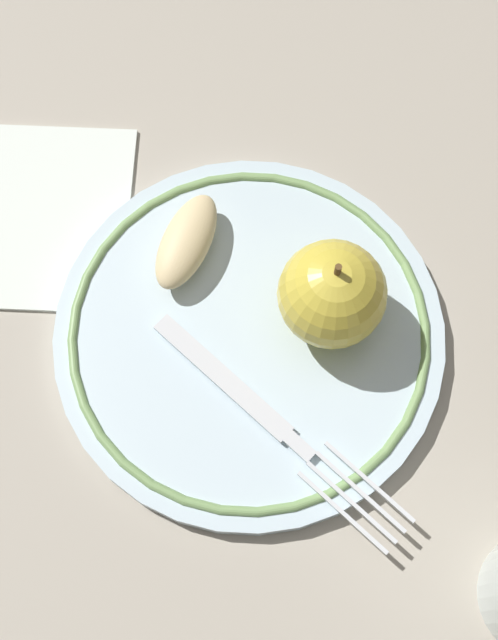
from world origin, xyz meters
The scene contains 6 objects.
ground_plane centered at (0.00, 0.00, 0.00)m, with size 2.00×2.00×0.00m, color #A89E8E.
plate centered at (-0.02, 0.00, 0.01)m, with size 0.24×0.24×0.01m.
apple_red_whole centered at (0.03, 0.00, 0.05)m, with size 0.07×0.07×0.07m.
apple_slice_front centered at (-0.04, 0.06, 0.03)m, with size 0.07×0.03×0.02m, color beige.
fork centered at (-0.02, -0.06, 0.02)m, with size 0.12×0.17×0.00m.
napkin_folded centered at (-0.14, 0.12, 0.00)m, with size 0.14×0.14×0.01m, color white.
Camera 1 is at (-0.06, -0.18, 0.53)m, focal length 50.00 mm.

